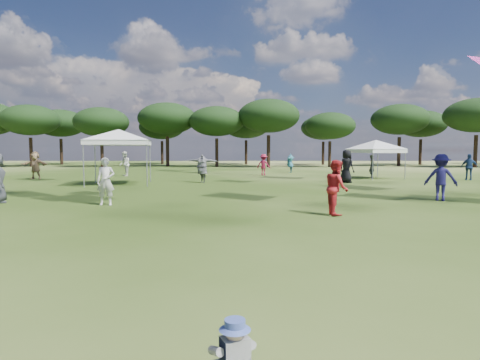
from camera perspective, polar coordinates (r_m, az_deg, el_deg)
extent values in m
cylinder|color=black|center=(51.88, -27.57, 3.53)|extent=(0.38, 0.38, 3.32)
ellipsoid|color=black|center=(52.00, -27.71, 7.55)|extent=(6.44, 6.44, 3.47)
cylinder|color=black|center=(47.85, -19.02, 3.66)|extent=(0.36, 0.36, 3.14)
ellipsoid|color=black|center=(47.96, -19.12, 7.79)|extent=(6.11, 6.11, 3.29)
cylinder|color=black|center=(47.48, -10.26, 4.01)|extent=(0.40, 0.40, 3.46)
ellipsoid|color=black|center=(47.62, -10.33, 8.60)|extent=(6.73, 6.73, 3.63)
cylinder|color=black|center=(45.59, -3.32, 3.90)|extent=(0.37, 0.37, 3.21)
ellipsoid|color=black|center=(45.70, -3.34, 8.34)|extent=(6.24, 6.24, 3.36)
cylinder|color=black|center=(45.14, 4.07, 4.12)|extent=(0.41, 0.41, 3.56)
ellipsoid|color=black|center=(45.30, 4.10, 9.07)|extent=(6.91, 6.91, 3.73)
cylinder|color=black|center=(46.44, 12.63, 3.61)|extent=(0.33, 0.33, 2.88)
ellipsoid|color=black|center=(46.52, 12.70, 7.52)|extent=(5.60, 5.60, 3.02)
cylinder|color=black|center=(51.35, 21.66, 3.78)|extent=(0.39, 0.39, 3.44)
ellipsoid|color=black|center=(51.48, 21.78, 8.00)|extent=(6.69, 6.69, 3.60)
cylinder|color=black|center=(50.77, 30.48, 3.54)|extent=(0.40, 0.40, 3.53)
ellipsoid|color=black|center=(50.91, 30.65, 7.92)|extent=(6.86, 6.86, 3.70)
cylinder|color=black|center=(57.54, -24.07, 3.69)|extent=(0.39, 0.39, 3.37)
ellipsoid|color=black|center=(57.65, -24.18, 7.38)|extent=(6.54, 6.54, 3.53)
cylinder|color=black|center=(55.25, -11.01, 3.84)|extent=(0.36, 0.36, 3.11)
ellipsoid|color=black|center=(55.34, -11.06, 7.39)|extent=(6.05, 6.05, 3.26)
cylinder|color=black|center=(53.39, 0.87, 3.95)|extent=(0.37, 0.37, 3.20)
ellipsoid|color=black|center=(53.49, 0.88, 7.73)|extent=(6.21, 6.21, 3.35)
cylinder|color=black|center=(53.26, 11.73, 3.75)|extent=(0.34, 0.34, 2.99)
ellipsoid|color=black|center=(53.34, 11.78, 7.29)|extent=(5.81, 5.81, 3.13)
cylinder|color=black|center=(57.54, 24.26, 3.66)|extent=(0.38, 0.38, 3.31)
ellipsoid|color=black|center=(57.65, 24.37, 7.28)|extent=(6.43, 6.43, 3.47)
cylinder|color=gray|center=(21.59, -21.37, 2.08)|extent=(0.06, 0.06, 2.33)
cylinder|color=gray|center=(21.18, -13.11, 2.23)|extent=(0.06, 0.06, 2.33)
cylinder|color=gray|center=(24.64, -19.90, 2.35)|extent=(0.06, 0.06, 2.33)
cylinder|color=gray|center=(24.28, -12.66, 2.48)|extent=(0.06, 0.06, 2.33)
cube|color=silver|center=(22.86, -16.82, 5.09)|extent=(3.78, 3.78, 0.25)
pyramid|color=silver|center=(22.89, -16.86, 6.91)|extent=(6.55, 6.55, 0.60)
cylinder|color=gray|center=(26.28, 18.35, 2.00)|extent=(0.06, 0.06, 1.88)
cylinder|color=gray|center=(28.02, 22.44, 2.02)|extent=(0.06, 0.06, 1.88)
cylinder|color=gray|center=(28.32, 14.98, 2.22)|extent=(0.06, 0.06, 1.88)
cylinder|color=gray|center=(29.94, 18.99, 2.23)|extent=(0.06, 0.06, 1.88)
cube|color=silver|center=(28.10, 18.73, 3.93)|extent=(3.59, 3.59, 0.25)
pyramid|color=silver|center=(28.10, 18.77, 5.41)|extent=(5.22, 5.22, 0.60)
cube|color=white|center=(3.46, -0.73, -23.16)|extent=(0.26, 0.23, 0.23)
cylinder|color=white|center=(3.47, -3.45, -23.13)|extent=(0.16, 0.23, 0.14)
cylinder|color=white|center=(3.56, 1.04, -22.32)|extent=(0.16, 0.23, 0.14)
sphere|color=#E0B293|center=(3.40, -0.73, -20.85)|extent=(0.15, 0.15, 0.15)
cone|color=#576ECC|center=(3.38, -0.73, -20.30)|extent=(0.26, 0.26, 0.03)
cylinder|color=#576ECC|center=(3.37, -0.74, -19.75)|extent=(0.17, 0.17, 0.07)
imported|color=#245C6E|center=(33.83, 7.14, 2.39)|extent=(1.18, 2.02, 1.59)
imported|color=#1C1854|center=(16.59, 26.66, 0.33)|extent=(1.29, 1.05, 1.73)
imported|color=#AD1C21|center=(11.89, 13.56, -1.04)|extent=(0.62, 0.79, 1.60)
imported|color=beige|center=(14.39, -18.56, -0.17)|extent=(0.64, 0.46, 1.63)
imported|color=maroon|center=(30.06, 3.38, 2.19)|extent=(1.17, 0.90, 1.59)
imported|color=#2E2F33|center=(28.79, 18.28, 1.86)|extent=(0.48, 0.63, 1.56)
imported|color=black|center=(23.90, 14.92, 1.91)|extent=(1.04, 1.11, 1.91)
imported|color=navy|center=(28.91, 29.83, 1.61)|extent=(1.04, 0.75, 1.65)
imported|color=silver|center=(30.11, -16.09, 2.23)|extent=(0.98, 1.08, 1.80)
imported|color=#4C4C51|center=(23.27, -5.40, 1.61)|extent=(2.02, 1.36, 1.62)
imported|color=#937350|center=(29.29, -27.10, 1.89)|extent=(1.71, 0.63, 1.81)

